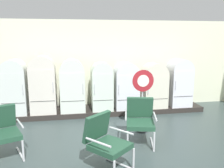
% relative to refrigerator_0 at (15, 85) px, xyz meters
% --- Properties ---
extents(ground, '(12.00, 10.00, 0.05)m').
position_rel_refrigerator_0_xyz_m(ground, '(2.44, -2.92, -0.98)').
color(ground, '#384646').
extents(back_wall, '(11.76, 0.12, 2.80)m').
position_rel_refrigerator_0_xyz_m(back_wall, '(2.44, 0.74, 0.46)').
color(back_wall, silver).
rests_on(back_wall, ground).
extents(display_plinth, '(6.24, 0.95, 0.14)m').
position_rel_refrigerator_0_xyz_m(display_plinth, '(2.44, 0.11, -0.88)').
color(display_plinth, '#2C2724').
rests_on(display_plinth, ground).
extents(refrigerator_0, '(0.66, 0.68, 1.53)m').
position_rel_refrigerator_0_xyz_m(refrigerator_0, '(0.00, 0.00, 0.00)').
color(refrigerator_0, silver).
rests_on(refrigerator_0, display_plinth).
extents(refrigerator_1, '(0.71, 0.65, 1.63)m').
position_rel_refrigerator_0_xyz_m(refrigerator_1, '(0.77, -0.02, 0.05)').
color(refrigerator_1, silver).
rests_on(refrigerator_1, display_plinth).
extents(refrigerator_2, '(0.70, 0.71, 1.52)m').
position_rel_refrigerator_0_xyz_m(refrigerator_2, '(1.58, 0.01, -0.01)').
color(refrigerator_2, silver).
rests_on(refrigerator_2, display_plinth).
extents(refrigerator_3, '(0.61, 0.62, 1.42)m').
position_rel_refrigerator_0_xyz_m(refrigerator_3, '(2.44, -0.03, -0.06)').
color(refrigerator_3, silver).
rests_on(refrigerator_3, display_plinth).
extents(refrigerator_4, '(0.70, 0.71, 1.41)m').
position_rel_refrigerator_0_xyz_m(refrigerator_4, '(3.17, 0.01, -0.08)').
color(refrigerator_4, silver).
rests_on(refrigerator_4, display_plinth).
extents(refrigerator_5, '(0.71, 0.69, 1.36)m').
position_rel_refrigerator_0_xyz_m(refrigerator_5, '(4.06, 0.00, -0.10)').
color(refrigerator_5, silver).
rests_on(refrigerator_5, display_plinth).
extents(refrigerator_6, '(0.66, 0.68, 1.47)m').
position_rel_refrigerator_0_xyz_m(refrigerator_6, '(4.88, -0.00, -0.03)').
color(refrigerator_6, white).
rests_on(refrigerator_6, display_plinth).
extents(armchair_left, '(0.81, 0.87, 0.98)m').
position_rel_refrigerator_0_xyz_m(armchair_left, '(0.24, -2.29, -0.41)').
color(armchair_left, silver).
rests_on(armchair_left, ground).
extents(armchair_right, '(0.75, 0.82, 0.98)m').
position_rel_refrigerator_0_xyz_m(armchair_right, '(2.99, -2.15, -0.41)').
color(armchair_right, silver).
rests_on(armchair_right, ground).
extents(armchair_center, '(0.89, 0.91, 0.98)m').
position_rel_refrigerator_0_xyz_m(armchair_center, '(2.10, -3.09, -0.41)').
color(armchair_center, silver).
rests_on(armchair_center, ground).
extents(sign_stand, '(0.52, 0.32, 1.52)m').
position_rel_refrigerator_0_xyz_m(sign_stand, '(3.23, -1.52, -0.16)').
color(sign_stand, '#2D2D30').
rests_on(sign_stand, ground).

